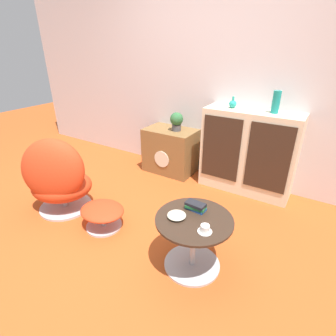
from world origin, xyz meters
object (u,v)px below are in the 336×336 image
egg_chair (58,179)px  coffee_table (193,239)px  vase_leftmost (233,104)px  vase_inner_left (276,102)px  tv_console (170,151)px  teacup (205,229)px  potted_plant (177,121)px  ottoman (102,213)px  sideboard (248,152)px  bowl (177,215)px  book_stack (196,206)px

egg_chair → coffee_table: egg_chair is taller
vase_leftmost → vase_inner_left: bearing=-0.0°
tv_console → vase_leftmost: bearing=2.9°
tv_console → teacup: 1.95m
potted_plant → ottoman: bearing=-89.1°
tv_console → ottoman: 1.45m
sideboard → tv_console: sideboard is taller
teacup → sideboard: bearing=96.3°
coffee_table → potted_plant: 1.79m
egg_chair → coffee_table: 1.55m
tv_console → egg_chair: size_ratio=0.81×
vase_inner_left → ottoman: bearing=-127.8°
ottoman → potted_plant: (-0.02, 1.44, 0.58)m
vase_leftmost → teacup: 1.70m
sideboard → coffee_table: bearing=-88.4°
sideboard → egg_chair: bearing=-135.1°
ottoman → vase_leftmost: vase_leftmost is taller
tv_console → teacup: (1.22, -1.51, 0.19)m
tv_console → egg_chair: egg_chair is taller
vase_leftmost → teacup: size_ratio=1.25×
egg_chair → bowl: size_ratio=5.94×
egg_chair → potted_plant: 1.60m
ottoman → vase_inner_left: size_ratio=1.92×
sideboard → bowl: (-0.08, -1.51, -0.01)m
tv_console → potted_plant: (0.09, 0.00, 0.44)m
egg_chair → ottoman: (0.58, 0.03, -0.22)m
ottoman → teacup: 1.15m
coffee_table → potted_plant: bearing=125.1°
egg_chair → vase_leftmost: 2.07m
teacup → book_stack: book_stack is taller
sideboard → tv_console: size_ratio=1.56×
ottoman → sideboard: bearing=57.7°
tv_console → bowl: (0.96, -1.47, 0.18)m
vase_leftmost → tv_console: bearing=-177.1°
vase_inner_left → book_stack: vase_inner_left is taller
coffee_table → vase_leftmost: (-0.28, 1.46, 0.75)m
ottoman → potted_plant: 1.55m
tv_console → egg_chair: bearing=-107.5°
ottoman → vase_leftmost: (0.69, 1.48, 0.86)m
sideboard → bowl: 1.51m
ottoman → coffee_table: bearing=1.2°
teacup → book_stack: 0.27m
ottoman → potted_plant: size_ratio=1.85×
book_stack → tv_console: bearing=128.5°
sideboard → potted_plant: (-0.95, -0.04, 0.25)m
egg_chair → book_stack: bearing=5.9°
book_stack → bowl: book_stack is taller
coffee_table → book_stack: book_stack is taller
coffee_table → book_stack: size_ratio=3.66×
vase_leftmost → potted_plant: 0.77m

